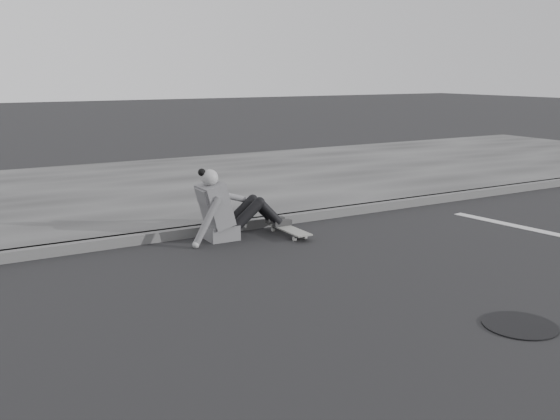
# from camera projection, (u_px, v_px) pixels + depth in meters

# --- Properties ---
(ground) EXTENTS (80.00, 80.00, 0.00)m
(ground) POSITION_uv_depth(u_px,v_px,m) (350.00, 292.00, 5.71)
(ground) COLOR black
(ground) RESTS_ON ground
(curb) EXTENTS (24.00, 0.16, 0.12)m
(curb) POSITION_uv_depth(u_px,v_px,m) (229.00, 226.00, 7.88)
(curb) COLOR #4B4B4B
(curb) RESTS_ON ground
(sidewalk) EXTENTS (24.00, 6.00, 0.12)m
(sidewalk) POSITION_uv_depth(u_px,v_px,m) (152.00, 189.00, 10.43)
(sidewalk) COLOR #3B3B3B
(sidewalk) RESTS_ON ground
(manhole) EXTENTS (0.58, 0.58, 0.01)m
(manhole) POSITION_uv_depth(u_px,v_px,m) (520.00, 325.00, 4.95)
(manhole) COLOR black
(manhole) RESTS_ON ground
(skateboard) EXTENTS (0.20, 0.78, 0.09)m
(skateboard) POSITION_uv_depth(u_px,v_px,m) (289.00, 230.00, 7.68)
(skateboard) COLOR #AAAAA5
(skateboard) RESTS_ON ground
(seated_woman) EXTENTS (1.38, 0.46, 0.88)m
(seated_woman) POSITION_uv_depth(u_px,v_px,m) (226.00, 209.00, 7.46)
(seated_woman) COLOR #58585B
(seated_woman) RESTS_ON ground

